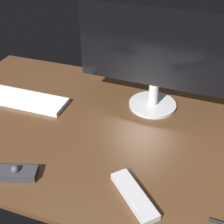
{
  "coord_description": "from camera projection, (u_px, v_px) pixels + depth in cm",
  "views": [
    {
      "loc": [
        31.89,
        -83.01,
        70.87
      ],
      "look_at": [
        2.45,
        1.78,
        8.0
      ],
      "focal_mm": 48.87,
      "sensor_mm": 36.0,
      "label": 1
    }
  ],
  "objects": [
    {
      "name": "desk",
      "position": [
        104.0,
        129.0,
        1.13
      ],
      "size": [
        140.0,
        84.0,
        2.0
      ],
      "primitive_type": "cube",
      "color": "#4C301C",
      "rests_on": "ground"
    },
    {
      "name": "tv_remote",
      "position": [
        134.0,
        196.0,
        0.85
      ],
      "size": [
        17.1,
        16.92,
        1.98
      ],
      "primitive_type": "cube",
      "rotation": [
        0.0,
        0.0,
        -0.78
      ],
      "color": "#B7B7BC",
      "rests_on": "desk"
    },
    {
      "name": "keyboard",
      "position": [
        21.0,
        99.0,
        1.26
      ],
      "size": [
        39.04,
        11.56,
        2.0
      ],
      "primitive_type": "cube",
      "rotation": [
        0.0,
        0.0,
        -0.0
      ],
      "color": "white",
      "rests_on": "desk"
    },
    {
      "name": "media_remote",
      "position": [
        9.0,
        173.0,
        0.92
      ],
      "size": [
        17.75,
        10.14,
        4.07
      ],
      "rotation": [
        0.0,
        0.0,
        0.3
      ],
      "color": "#2D2D33",
      "rests_on": "desk"
    },
    {
      "name": "monitor",
      "position": [
        157.0,
        55.0,
        1.11
      ],
      "size": [
        60.23,
        19.05,
        38.88
      ],
      "rotation": [
        0.0,
        0.0,
        -0.03
      ],
      "color": "#BDBDBD",
      "rests_on": "desk"
    }
  ]
}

